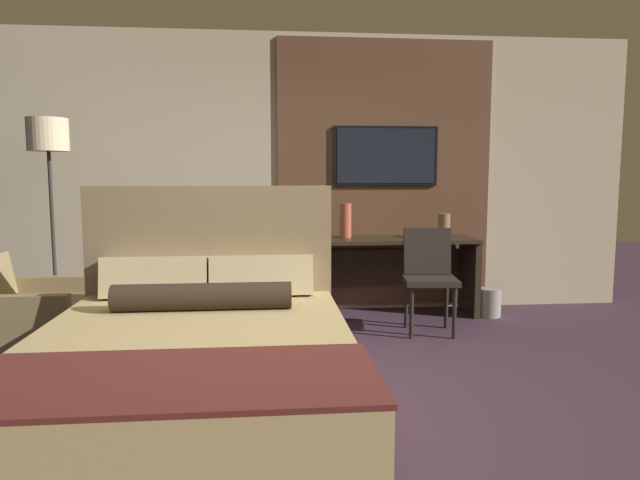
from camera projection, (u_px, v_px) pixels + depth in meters
ground_plane at (299, 411)px, 3.37m from camera, size 16.00×16.00×0.00m
wall_back_tv_panel at (296, 174)px, 5.79m from camera, size 7.20×0.09×2.80m
bed at (195, 367)px, 3.16m from camera, size 1.74×2.23×1.31m
desk at (389, 263)px, 5.68m from camera, size 1.69×0.55×0.77m
tv at (386, 156)px, 5.78m from camera, size 1.06×0.04×0.60m
desk_chair at (429, 269)px, 5.07m from camera, size 0.50×0.50×0.92m
armchair_by_window at (29, 321)px, 4.46m from camera, size 0.87×0.89×0.77m
floor_lamp at (49, 153)px, 4.88m from camera, size 0.34×0.34×1.87m
vase_tall at (346, 220)px, 5.66m from camera, size 0.11×0.11×0.34m
vase_short at (444, 226)px, 5.59m from camera, size 0.12×0.12×0.24m
book at (425, 237)px, 5.60m from camera, size 0.26×0.22×0.03m
waste_bin at (490, 302)px, 5.63m from camera, size 0.22×0.22×0.28m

